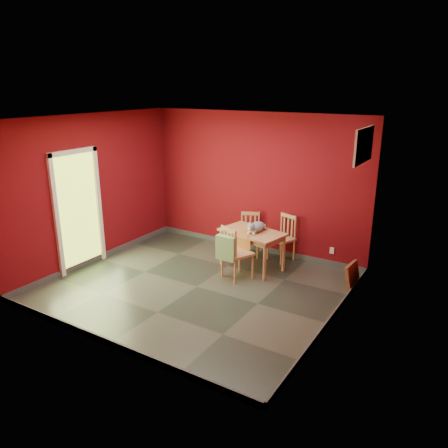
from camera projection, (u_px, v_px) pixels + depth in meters
The scene contains 13 objects.
ground at pixel (197, 287), 7.17m from camera, with size 4.50×4.50×0.00m, color #2D342D.
room_shell at pixel (197, 284), 7.16m from camera, with size 4.50×4.50×4.50m.
doorway at pixel (78, 207), 7.61m from camera, with size 0.06×1.01×2.13m.
window at pixel (364, 145), 6.15m from camera, with size 0.05×0.90×0.50m.
outlet_plate at pixel (332, 251), 7.89m from camera, with size 0.08×0.01×0.12m, color silver.
dining_table at pixel (252, 236), 7.73m from camera, with size 1.23×0.87×0.70m.
table_runner at pixel (249, 235), 7.63m from camera, with size 0.43×0.70×0.32m.
chair_far_left at pixel (250, 234), 8.42m from camera, with size 0.51×0.51×0.83m.
chair_far_right at pixel (283, 237), 8.17m from camera, with size 0.51×0.51×0.87m.
chair_near at pixel (235, 252), 7.35m from camera, with size 0.57×0.57×0.93m.
tote_bag at pixel (226, 248), 7.17m from camera, with size 0.35×0.20×0.48m.
cat at pixel (257, 225), 7.65m from camera, with size 0.25×0.48×0.24m, color slate, non-canonical shape.
picture_frame at pixel (352, 276), 7.03m from camera, with size 0.18×0.44×0.44m.
Camera 1 is at (3.79, -5.31, 3.18)m, focal length 35.00 mm.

